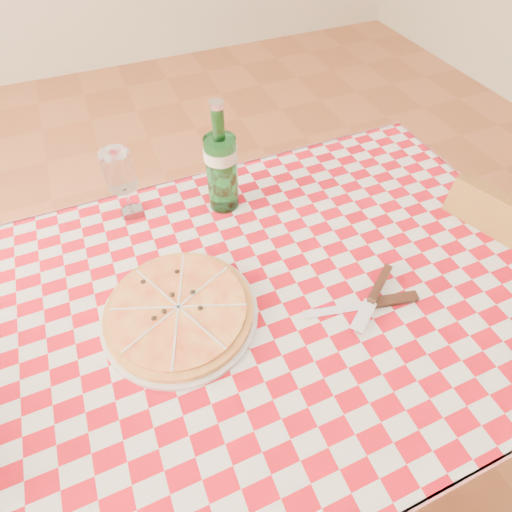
{
  "coord_description": "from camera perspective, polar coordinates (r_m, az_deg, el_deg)",
  "views": [
    {
      "loc": [
        -0.23,
        -0.45,
        1.47
      ],
      "look_at": [
        -0.02,
        0.06,
        0.82
      ],
      "focal_mm": 28.0,
      "sensor_mm": 36.0,
      "label": 1
    }
  ],
  "objects": [
    {
      "name": "wine_glass",
      "position": [
        1.02,
        -18.41,
        9.59
      ],
      "size": [
        0.09,
        0.09,
        0.18
      ],
      "primitive_type": null,
      "rotation": [
        0.0,
        0.0,
        -0.43
      ],
      "color": "white",
      "rests_on": "tablecloth"
    },
    {
      "name": "chair_near",
      "position": [
        1.38,
        30.25,
        -4.21
      ],
      "size": [
        0.49,
        0.49,
        0.86
      ],
      "rotation": [
        0.0,
        0.0,
        0.32
      ],
      "color": "brown",
      "rests_on": "ground"
    },
    {
      "name": "tablecloth",
      "position": [
        0.88,
        2.75,
        -5.09
      ],
      "size": [
        1.3,
        0.9,
        0.01
      ],
      "primitive_type": "cube",
      "color": "#A50A17",
      "rests_on": "dining_table"
    },
    {
      "name": "cutlery",
      "position": [
        0.87,
        16.06,
        -6.3
      ],
      "size": [
        0.31,
        0.28,
        0.03
      ],
      "primitive_type": null,
      "rotation": [
        0.0,
        0.0,
        0.27
      ],
      "color": "silver",
      "rests_on": "tablecloth"
    },
    {
      "name": "pizza_plate",
      "position": [
        0.83,
        -10.91,
        -7.62
      ],
      "size": [
        0.43,
        0.43,
        0.04
      ],
      "primitive_type": null,
      "rotation": [
        0.0,
        0.0,
        0.43
      ],
      "color": "gold",
      "rests_on": "tablecloth"
    },
    {
      "name": "water_bottle",
      "position": [
        0.97,
        -5.04,
        13.69
      ],
      "size": [
        0.1,
        0.1,
        0.29
      ],
      "primitive_type": null,
      "rotation": [
        0.0,
        0.0,
        0.23
      ],
      "color": "#196528",
      "rests_on": "tablecloth"
    },
    {
      "name": "dining_table",
      "position": [
        0.95,
        2.54,
        -8.36
      ],
      "size": [
        1.2,
        0.8,
        0.75
      ],
      "color": "brown",
      "rests_on": "ground"
    }
  ]
}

